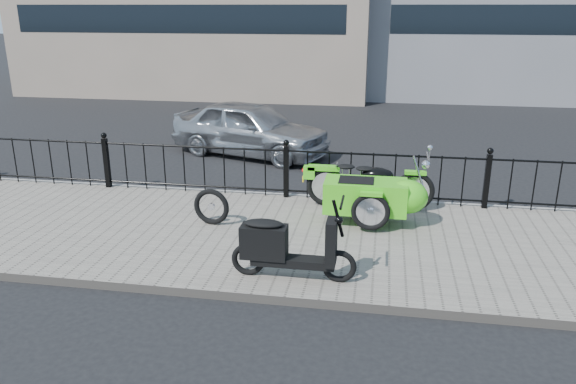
% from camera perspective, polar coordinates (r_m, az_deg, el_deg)
% --- Properties ---
extents(ground, '(120.00, 120.00, 0.00)m').
position_cam_1_polar(ground, '(9.19, -1.58, -3.77)').
color(ground, black).
rests_on(ground, ground).
extents(sidewalk, '(30.00, 3.80, 0.12)m').
position_cam_1_polar(sidewalk, '(8.71, -2.22, -4.63)').
color(sidewalk, slate).
rests_on(sidewalk, ground).
extents(curb, '(30.00, 0.10, 0.12)m').
position_cam_1_polar(curb, '(10.49, -0.05, -0.54)').
color(curb, gray).
rests_on(curb, ground).
extents(iron_fence, '(14.11, 0.11, 1.08)m').
position_cam_1_polar(iron_fence, '(10.20, -0.18, 2.01)').
color(iron_fence, black).
rests_on(iron_fence, sidewalk).
extents(motorcycle_sidecar, '(2.28, 1.48, 0.98)m').
position_cam_1_polar(motorcycle_sidecar, '(9.14, 9.01, -0.14)').
color(motorcycle_sidecar, black).
rests_on(motorcycle_sidecar, sidewalk).
extents(scooter, '(1.63, 0.47, 1.10)m').
position_cam_1_polar(scooter, '(7.17, -0.38, -5.62)').
color(scooter, black).
rests_on(scooter, sidewalk).
extents(spare_tire, '(0.60, 0.15, 0.60)m').
position_cam_1_polar(spare_tire, '(9.03, -7.79, -1.49)').
color(spare_tire, black).
rests_on(spare_tire, sidewalk).
extents(sedan_car, '(4.18, 2.71, 1.32)m').
position_cam_1_polar(sedan_car, '(13.60, -3.87, 6.47)').
color(sedan_car, '#ADB0B5').
rests_on(sedan_car, ground).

